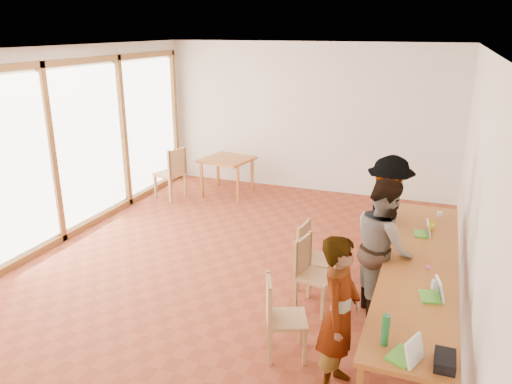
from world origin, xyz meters
The scene contains 24 objects.
ground centered at (0.00, 0.00, 0.00)m, with size 8.00×8.00×0.00m, color #943E23.
wall_back centered at (0.00, 4.00, 1.50)m, with size 6.00×0.10×3.00m, color white.
wall_right centered at (3.00, 0.00, 1.50)m, with size 0.10×8.00×3.00m, color white.
window_wall centered at (-2.96, 0.00, 1.50)m, with size 0.10×8.00×3.00m, color white.
ceiling centered at (0.00, 0.00, 3.02)m, with size 6.00×8.00×0.04m, color white.
communal_table centered at (2.50, -0.43, 0.70)m, with size 0.80×4.00×0.75m.
side_table centered at (-1.42, 3.10, 0.67)m, with size 0.90×0.90×0.75m.
chair_near centered at (1.19, -1.57, 0.54)m, with size 0.53×0.53×0.46m.
chair_mid centered at (1.25, -0.53, 0.55)m, with size 0.49×0.49×0.48m.
chair_far centered at (1.13, -0.07, 0.54)m, with size 0.45×0.45×0.47m.
chair_empty centered at (1.80, 1.97, 0.57)m, with size 0.51×0.51×0.49m.
chair_spare centered at (-2.28, 2.45, 0.64)m, with size 0.59×0.59×0.55m.
person_near centered at (1.87, -1.83, 0.77)m, with size 0.56×0.37×1.54m, color gray.
person_mid centered at (2.07, -0.33, 0.83)m, with size 0.81×0.63×1.67m, color gray.
person_far centered at (2.00, 0.71, 0.83)m, with size 1.08×0.62×1.67m, color gray.
laptop_near centered at (2.50, -2.25, 0.81)m, with size 0.30×0.32×0.22m.
laptop_mid centered at (2.67, -1.18, 0.81)m, with size 0.26×0.28×0.21m.
laptop_far centered at (2.50, 0.41, 0.80)m, with size 0.22×0.25×0.19m.
yellow_mug centered at (2.56, 0.65, 0.80)m, with size 0.12×0.12×0.09m, color yellow.
green_bottle centered at (2.30, -2.11, 0.89)m, with size 0.07×0.07×0.28m, color #217239.
clear_glass centered at (2.66, -0.97, 0.80)m, with size 0.07×0.07×0.09m, color silver.
condiment_cup centered at (2.66, 1.20, 0.78)m, with size 0.08×0.08×0.06m, color white.
pink_phone centered at (2.58, -0.52, 0.76)m, with size 0.05×0.10×0.01m, color #DC4E79.
black_pouch centered at (2.78, -2.23, 0.80)m, with size 0.16×0.26×0.09m, color black.
Camera 1 is at (2.55, -5.80, 3.27)m, focal length 35.00 mm.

